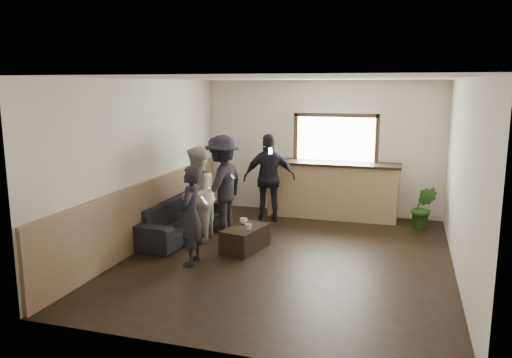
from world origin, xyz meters
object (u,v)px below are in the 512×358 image
(sofa, at_px, (179,219))
(person_d, at_px, (269,178))
(person_a, at_px, (191,216))
(person_b, at_px, (197,195))
(cup_b, at_px, (248,227))
(person_c, at_px, (222,184))
(bar_counter, at_px, (333,187))
(potted_plant, at_px, (423,207))
(cup_a, at_px, (243,221))
(coffee_table, at_px, (245,239))

(sofa, relative_size, person_d, 1.26)
(person_a, distance_m, person_b, 1.11)
(cup_b, height_order, person_c, person_c)
(bar_counter, bearing_deg, potted_plant, -12.06)
(cup_a, xyz_separation_m, person_c, (-0.64, 0.70, 0.47))
(sofa, distance_m, person_b, 0.71)
(person_b, relative_size, person_c, 0.93)
(potted_plant, relative_size, person_a, 0.55)
(cup_b, bearing_deg, potted_plant, 39.87)
(bar_counter, bearing_deg, person_d, -148.53)
(coffee_table, relative_size, cup_b, 8.02)
(bar_counter, bearing_deg, person_c, -137.64)
(potted_plant, height_order, person_d, person_d)
(coffee_table, xyz_separation_m, cup_a, (-0.10, 0.20, 0.24))
(sofa, xyz_separation_m, person_c, (0.65, 0.52, 0.58))
(cup_a, bearing_deg, sofa, 172.41)
(cup_b, xyz_separation_m, person_d, (-0.19, 1.97, 0.44))
(bar_counter, xyz_separation_m, person_a, (-1.64, -3.40, 0.12))
(sofa, relative_size, person_a, 1.46)
(coffee_table, distance_m, potted_plant, 3.58)
(coffee_table, xyz_separation_m, potted_plant, (2.84, 2.16, 0.22))
(bar_counter, xyz_separation_m, cup_a, (-1.16, -2.34, -0.20))
(cup_a, bearing_deg, cup_b, -59.79)
(cup_b, xyz_separation_m, potted_plant, (2.75, 2.29, -0.02))
(coffee_table, distance_m, person_b, 1.16)
(sofa, height_order, coffee_table, sofa)
(sofa, relative_size, person_b, 1.32)
(coffee_table, distance_m, person_d, 1.96)
(bar_counter, distance_m, person_d, 1.38)
(cup_b, xyz_separation_m, person_a, (-0.68, -0.72, 0.32))
(coffee_table, bearing_deg, cup_a, 115.86)
(person_a, relative_size, person_c, 0.84)
(person_c, bearing_deg, bar_counter, 141.13)
(person_a, relative_size, person_b, 0.91)
(potted_plant, distance_m, person_c, 3.83)
(cup_a, xyz_separation_m, person_d, (0.00, 1.63, 0.44))
(coffee_table, relative_size, potted_plant, 1.05)
(sofa, relative_size, cup_b, 20.37)
(coffee_table, distance_m, cup_b, 0.29)
(bar_counter, bearing_deg, cup_a, -116.34)
(person_d, bearing_deg, person_b, 42.77)
(sofa, distance_m, cup_a, 1.31)
(coffee_table, bearing_deg, bar_counter, 67.37)
(person_c, bearing_deg, cup_a, 51.47)
(person_d, bearing_deg, cup_b, 75.57)
(sofa, xyz_separation_m, person_d, (1.29, 1.46, 0.56))
(bar_counter, relative_size, potted_plant, 3.24)
(person_d, bearing_deg, bar_counter, -168.59)
(cup_a, distance_m, potted_plant, 3.53)
(cup_a, relative_size, potted_plant, 0.15)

